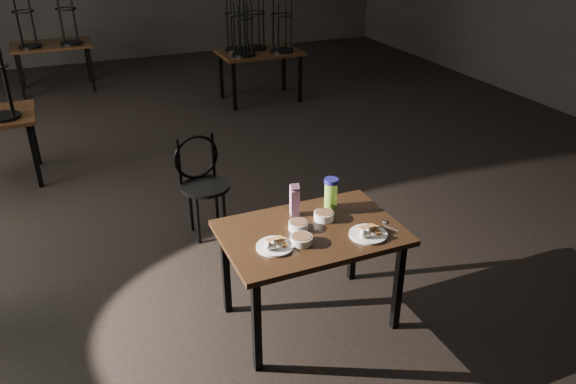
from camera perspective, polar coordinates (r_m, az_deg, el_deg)
name	(u,v)px	position (r m, az deg, el deg)	size (l,w,h in m)	color
main_table	(311,240)	(3.82, 2.36, -4.91)	(1.20, 0.80, 0.75)	black
plate_left	(275,245)	(3.58, -1.35, -5.38)	(0.24, 0.24, 0.08)	white
plate_right	(368,233)	(3.75, 8.15, -4.10)	(0.25, 0.25, 0.08)	white
bowl_near	(298,225)	(3.78, 1.04, -3.41)	(0.13, 0.13, 0.05)	white
bowl_far	(324,215)	(3.90, 3.67, -2.40)	(0.14, 0.14, 0.05)	white
bowl_big	(301,239)	(3.63, 1.35, -4.84)	(0.15, 0.15, 0.05)	white
juice_carton	(295,200)	(3.91, 0.68, -0.86)	(0.07, 0.07, 0.24)	#83176B
water_bottle	(331,193)	(4.02, 4.37, -0.08)	(0.12, 0.12, 0.23)	#9EE042
spoon	(386,223)	(3.91, 9.90, -3.09)	(0.06, 0.17, 0.01)	silver
bentwood_chair	(202,178)	(5.03, -8.71, 1.41)	(0.44, 0.43, 0.90)	black
bg_table_right	(257,48)	(8.61, -3.12, 14.41)	(1.20, 0.80, 1.48)	black
bg_table_far	(51,44)	(9.81, -22.94, 13.68)	(1.20, 0.80, 1.48)	black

